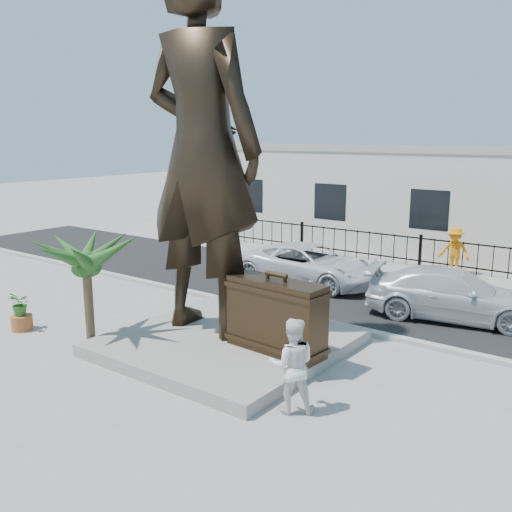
{
  "coord_description": "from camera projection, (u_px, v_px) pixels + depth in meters",
  "views": [
    {
      "loc": [
        7.98,
        -8.66,
        5.16
      ],
      "look_at": [
        0.0,
        2.0,
        2.3
      ],
      "focal_mm": 40.0,
      "sensor_mm": 36.0,
      "label": 1
    }
  ],
  "objects": [
    {
      "name": "ground",
      "position": [
        202.0,
        373.0,
        12.54
      ],
      "size": [
        100.0,
        100.0,
        0.0
      ],
      "primitive_type": "plane",
      "color": "#9E9991",
      "rests_on": "ground"
    },
    {
      "name": "street",
      "position": [
        365.0,
        293.0,
        18.8
      ],
      "size": [
        40.0,
        7.0,
        0.01
      ],
      "primitive_type": "cube",
      "color": "black",
      "rests_on": "ground"
    },
    {
      "name": "curb",
      "position": [
        309.0,
        319.0,
        16.05
      ],
      "size": [
        40.0,
        0.25,
        0.12
      ],
      "primitive_type": "cube",
      "color": "#A5A399",
      "rests_on": "ground"
    },
    {
      "name": "far_sidewalk",
      "position": [
        411.0,
        270.0,
        21.93
      ],
      "size": [
        40.0,
        2.5,
        0.02
      ],
      "primitive_type": "cube",
      "color": "#9E9991",
      "rests_on": "ground"
    },
    {
      "name": "plinth",
      "position": [
        228.0,
        342.0,
        13.97
      ],
      "size": [
        5.2,
        5.2,
        0.3
      ],
      "primitive_type": "cube",
      "color": "gray",
      "rests_on": "ground"
    },
    {
      "name": "fence",
      "position": [
        420.0,
        252.0,
        22.43
      ],
      "size": [
        22.0,
        0.1,
        1.2
      ],
      "primitive_type": "cube",
      "color": "black",
      "rests_on": "ground"
    },
    {
      "name": "building",
      "position": [
        457.0,
        202.0,
        25.38
      ],
      "size": [
        28.0,
        7.0,
        4.4
      ],
      "primitive_type": "cube",
      "color": "silver",
      "rests_on": "ground"
    },
    {
      "name": "statue",
      "position": [
        202.0,
        150.0,
        13.6
      ],
      "size": [
        3.34,
        2.25,
        8.98
      ],
      "primitive_type": "imported",
      "rotation": [
        0.0,
        0.0,
        3.17
      ],
      "color": "black",
      "rests_on": "plinth"
    },
    {
      "name": "suitcase",
      "position": [
        276.0,
        316.0,
        12.87
      ],
      "size": [
        2.41,
        0.91,
        1.66
      ],
      "primitive_type": "cube",
      "rotation": [
        0.0,
        0.0,
        -0.07
      ],
      "color": "#302214",
      "rests_on": "plinth"
    },
    {
      "name": "tourist",
      "position": [
        292.0,
        365.0,
        10.66
      ],
      "size": [
        1.13,
        1.08,
        1.84
      ],
      "primitive_type": "imported",
      "rotation": [
        0.0,
        0.0,
        3.76
      ],
      "color": "white",
      "rests_on": "ground"
    },
    {
      "name": "car_white",
      "position": [
        308.0,
        264.0,
        19.85
      ],
      "size": [
        5.02,
        2.36,
        1.39
      ],
      "primitive_type": "imported",
      "rotation": [
        0.0,
        0.0,
        1.58
      ],
      "color": "silver",
      "rests_on": "street"
    },
    {
      "name": "car_silver",
      "position": [
        454.0,
        295.0,
        16.08
      ],
      "size": [
        5.16,
        2.95,
        1.41
      ],
      "primitive_type": "imported",
      "rotation": [
        0.0,
        0.0,
        1.78
      ],
      "color": "silver",
      "rests_on": "street"
    },
    {
      "name": "worker",
      "position": [
        454.0,
        251.0,
        21.13
      ],
      "size": [
        1.19,
        0.73,
        1.78
      ],
      "primitive_type": "imported",
      "rotation": [
        0.0,
        0.0,
        -0.06
      ],
      "color": "orange",
      "rests_on": "far_sidewalk"
    },
    {
      "name": "palm_tree",
      "position": [
        92.0,
        346.0,
        14.12
      ],
      "size": [
        1.8,
        1.8,
        3.2
      ],
      "primitive_type": null,
      "color": "#24501D",
      "rests_on": "ground"
    },
    {
      "name": "planter",
      "position": [
        22.0,
        323.0,
        15.29
      ],
      "size": [
        0.56,
        0.56,
        0.4
      ],
      "primitive_type": "cylinder",
      "color": "#A4552B",
      "rests_on": "ground"
    },
    {
      "name": "shrub",
      "position": [
        20.0,
        304.0,
        15.18
      ],
      "size": [
        0.65,
        0.58,
        0.65
      ],
      "primitive_type": "imported",
      "rotation": [
        0.0,
        0.0,
        -0.13
      ],
      "color": "#2E6A22",
      "rests_on": "planter"
    }
  ]
}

